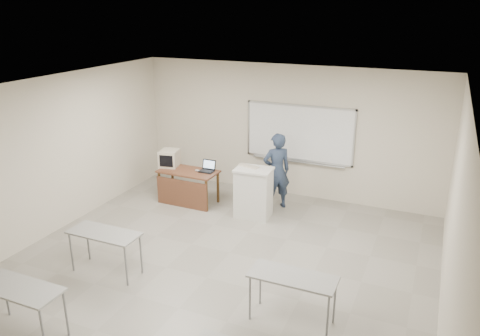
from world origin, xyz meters
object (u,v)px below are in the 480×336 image
at_px(instructor_desk, 186,182).
at_px(podium, 253,193).
at_px(crt_monitor, 169,158).
at_px(keyboard, 248,166).
at_px(laptop, 207,169).
at_px(whiteboard, 299,134).
at_px(presenter, 277,171).
at_px(mouse, 197,170).

distance_m(instructor_desk, podium, 1.60).
relative_size(crt_monitor, keyboard, 1.02).
relative_size(podium, laptop, 3.34).
height_order(crt_monitor, keyboard, crt_monitor).
distance_m(whiteboard, keyboard, 1.59).
bearing_deg(keyboard, presenter, 65.94).
bearing_deg(keyboard, podium, -13.98).
bearing_deg(instructor_desk, mouse, 39.61).
height_order(podium, presenter, presenter).
relative_size(podium, keyboard, 2.38).
bearing_deg(presenter, mouse, -22.81).
height_order(instructor_desk, mouse, mouse).
relative_size(crt_monitor, laptop, 1.44).
height_order(whiteboard, presenter, whiteboard).
relative_size(instructor_desk, keyboard, 2.96).
xyz_separation_m(whiteboard, instructor_desk, (-2.10, -1.48, -0.96)).
bearing_deg(crt_monitor, presenter, -1.95).
height_order(whiteboard, crt_monitor, whiteboard).
distance_m(laptop, presenter, 1.52).
xyz_separation_m(instructor_desk, mouse, (0.20, 0.16, 0.25)).
height_order(laptop, mouse, laptop).
height_order(whiteboard, keyboard, whiteboard).
relative_size(instructor_desk, crt_monitor, 2.89).
height_order(podium, mouse, podium).
xyz_separation_m(laptop, presenter, (1.48, 0.37, 0.03)).
height_order(crt_monitor, laptop, crt_monitor).
relative_size(whiteboard, instructor_desk, 1.89).
bearing_deg(whiteboard, mouse, -145.25).
height_order(instructor_desk, laptop, laptop).
height_order(laptop, keyboard, keyboard).
bearing_deg(presenter, keyboard, 13.23).
height_order(whiteboard, mouse, whiteboard).
bearing_deg(whiteboard, keyboard, -115.09).
xyz_separation_m(whiteboard, crt_monitor, (-2.65, -1.24, -0.55)).
relative_size(podium, presenter, 0.63).
height_order(instructor_desk, podium, podium).
relative_size(whiteboard, podium, 2.35).
height_order(podium, laptop, podium).
xyz_separation_m(laptop, mouse, (-0.20, -0.10, -0.04)).
bearing_deg(laptop, keyboard, -10.08).
xyz_separation_m(instructor_desk, podium, (1.60, 0.01, 0.01)).
bearing_deg(instructor_desk, crt_monitor, 157.85).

